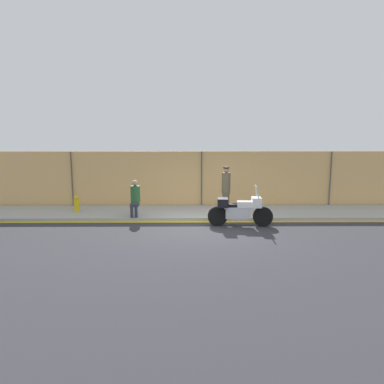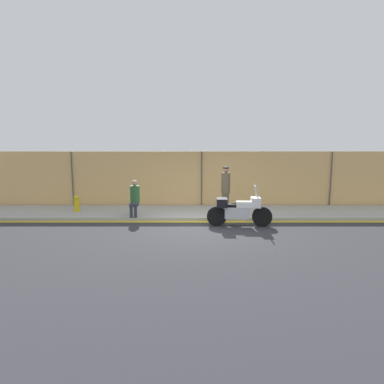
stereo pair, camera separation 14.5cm
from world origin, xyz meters
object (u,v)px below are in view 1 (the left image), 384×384
motorcycle (240,210)px  fire_hydrant (77,204)px  officer_standing (226,189)px  person_seated_on_curb (135,196)px

motorcycle → fire_hydrant: bearing=166.8°
motorcycle → officer_standing: size_ratio=1.25×
officer_standing → fire_hydrant: bearing=177.6°
motorcycle → officer_standing: (-0.31, 1.61, 0.49)m
officer_standing → person_seated_on_curb: (-3.52, -0.44, -0.19)m
motorcycle → fire_hydrant: motorcycle is taller
motorcycle → person_seated_on_curb: bearing=166.3°
motorcycle → fire_hydrant: (-6.32, 1.86, -0.13)m
motorcycle → fire_hydrant: 6.59m
officer_standing → fire_hydrant: (-6.01, 0.25, -0.61)m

